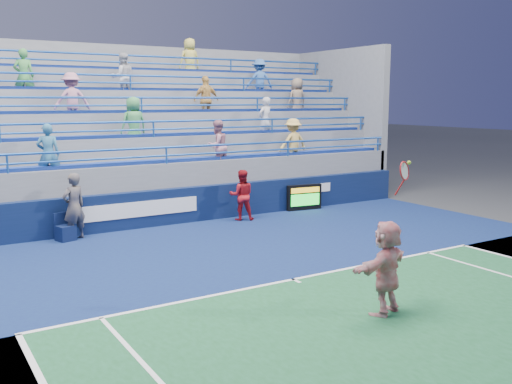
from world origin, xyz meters
TOP-DOWN VIEW (x-y plane):
  - ground at (0.00, 0.00)m, footprint 120.00×120.00m
  - sponsor_wall at (0.00, 6.50)m, footprint 18.00×0.32m
  - bleacher_stand at (0.01, 10.27)m, footprint 18.00×5.60m
  - serve_speed_board at (4.84, 6.17)m, footprint 1.30×0.30m
  - judge_chair at (-3.26, 6.03)m, footprint 0.53×0.54m
  - tennis_player at (0.29, -2.40)m, footprint 1.65×0.94m
  - line_judge at (-2.99, 6.06)m, footprint 0.78×0.65m
  - ball_girl at (2.16, 5.87)m, footprint 0.96×0.88m

SIDE VIEW (x-z plane):
  - ground at x=0.00m, z-range 0.00..0.00m
  - judge_chair at x=-3.26m, z-range -0.14..0.63m
  - serve_speed_board at x=4.84m, z-range 0.00..0.90m
  - sponsor_wall at x=0.00m, z-range 0.00..1.10m
  - ball_girl at x=2.16m, z-range 0.00..1.61m
  - tennis_player at x=0.29m, z-range -0.51..2.22m
  - line_judge at x=-2.99m, z-range 0.00..1.84m
  - bleacher_stand at x=0.01m, z-range -1.52..4.61m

